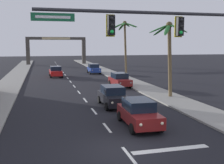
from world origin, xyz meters
The scene contains 13 objects.
ground_plane centered at (0.00, 0.00, 0.00)m, with size 220.00×220.00×0.00m, color black.
sidewalk_right centered at (7.80, 20.00, 0.07)m, with size 3.20×110.00×0.14m, color gray.
sidewalk_left centered at (-7.80, 20.00, 0.07)m, with size 3.20×110.00×0.14m, color gray.
lane_markings centered at (0.46, 19.82, 0.00)m, with size 4.28×88.34×0.01m.
traffic_signal_mast centered at (3.25, 0.46, 5.26)m, with size 10.88×0.41×7.43m.
sedan_lead_at_stop_bar centered at (2.01, 3.45, 0.85)m, with size 2.04×4.49×1.68m.
sedan_third_in_queue centered at (1.87, 9.30, 0.85)m, with size 1.95×4.45×1.68m.
sedan_oncoming_far centered at (-1.66, 31.35, 0.85)m, with size 2.03×4.48×1.68m.
sedan_parked_nearest_kerb centered at (5.30, 19.16, 0.85)m, with size 2.04×4.49×1.68m.
sedan_parked_mid_kerb centered at (5.09, 34.93, 0.85)m, with size 1.97×4.46×1.68m.
palm_right_second centered at (7.85, 11.40, 5.11)m, with size 3.96×3.88×7.18m.
palm_right_third centered at (8.25, 26.74, 6.32)m, with size 4.04×3.86×8.48m.
town_gateway_arch centered at (0.00, 58.34, 4.45)m, with size 14.72×0.90×6.89m.
Camera 1 is at (-3.78, -12.26, 5.09)m, focal length 43.91 mm.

